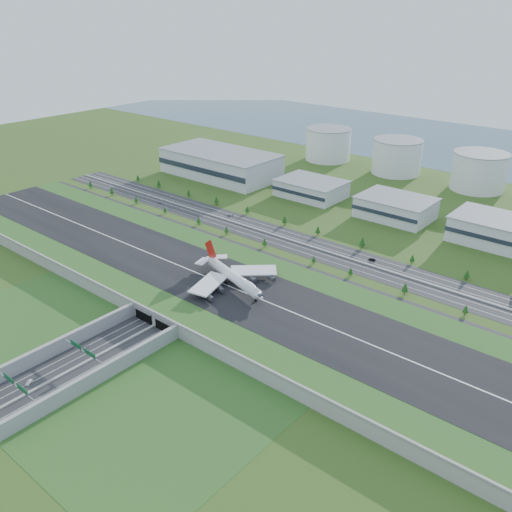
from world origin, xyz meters
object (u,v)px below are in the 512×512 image
Objects in this scene: car_4 at (160,202)px; car_5 at (372,259)px; car_2 at (133,350)px; car_0 at (85,347)px; car_1 at (29,382)px; car_3 at (20,414)px; boeing_747 at (233,276)px; car_7 at (230,215)px; fuel_tank_a at (328,144)px.

car_5 reaches higher than car_4.
car_2 is 1.08× the size of car_5.
car_0 is 34.22m from car_1.
car_0 is 200.39m from car_5.
car_3 is 1.04× the size of car_5.
boeing_747 reaches higher than car_0.
boeing_747 is 16.38× the size of car_0.
car_7 is (-72.72, 191.83, 0.15)m from car_0.
car_2 is 180.75m from car_5.
car_1 is at bearing 79.64° from car_2.
car_2 is at bearing 45.79° from car_1.
fuel_tank_a is 464.54m from car_3.
boeing_747 is at bearing 64.48° from car_0.
car_2 is (-0.81, -76.06, -12.92)m from boeing_747.
fuel_tank_a is 12.81× the size of car_4.
car_0 is at bearing -135.60° from car_4.
car_3 is (17.69, -14.05, 0.04)m from car_1.
car_0 is at bearing 19.44° from car_7.
boeing_747 is 14.89× the size of car_1.
car_3 is (131.16, -445.33, -16.63)m from fuel_tank_a.
car_0 is (109.06, -397.35, -16.71)m from fuel_tank_a.
car_1 is 0.87× the size of car_5.
car_3 is at bearing -23.74° from car_5.
car_0 is 0.91× the size of car_1.
car_4 is at bearing -35.33° from car_2.
boeing_747 is 11.34× the size of car_7.
car_3 is 1.32× the size of car_4.
car_5 is (205.27, 15.79, 0.15)m from car_4.
car_2 reaches higher than car_1.
fuel_tank_a is at bearing -171.29° from car_7.
car_7 is at bearing -43.52° from car_3.
car_0 is 225.36m from car_4.
fuel_tank_a reaches higher than car_7.
fuel_tank_a is at bearing 129.47° from boeing_747.
car_5 is (40.50, 99.90, -12.85)m from boeing_747.
car_3 is (22.10, -47.98, 0.08)m from car_0.
car_1 is (-17.78, -124.36, -12.96)m from boeing_747.
boeing_747 is 139.49m from car_7.
car_2 is at bearing -74.30° from boeing_747.
car_5 reaches higher than car_3.
fuel_tank_a is at bearing -154.39° from car_5.
boeing_747 is at bearing -111.88° from car_4.
boeing_747 is 12.47× the size of car_3.
car_7 is (-94.92, 101.40, -12.84)m from boeing_747.
fuel_tank_a is 209.36m from car_7.
car_0 is at bearing -74.65° from fuel_tank_a.
car_7 is (-94.10, 177.46, 0.07)m from car_2.
car_2 is 1.38× the size of car_4.
car_3 is at bearing 20.25° from car_7.
car_2 is (21.38, 14.37, 0.08)m from car_0.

